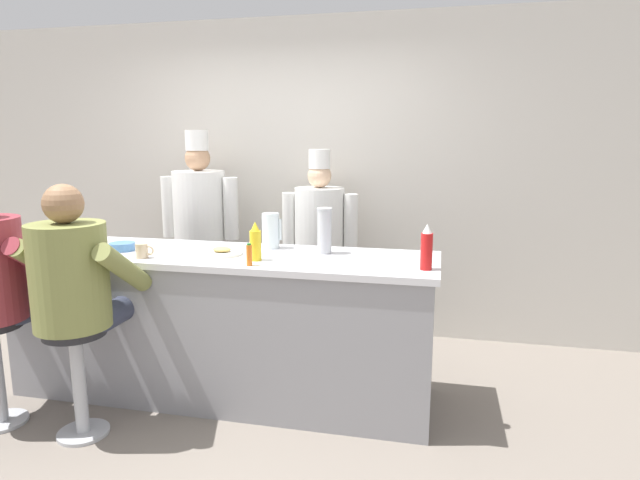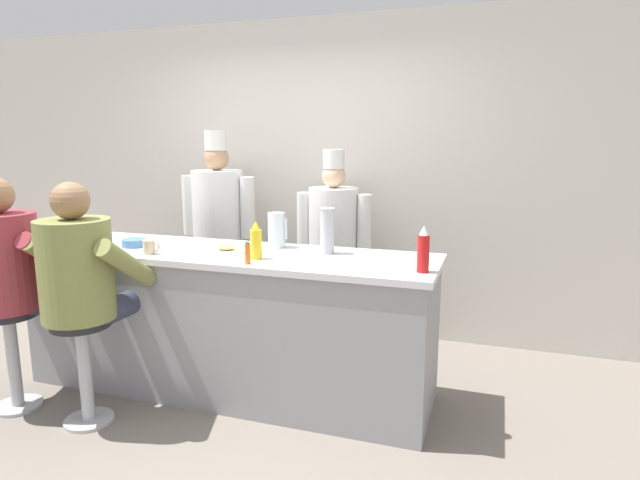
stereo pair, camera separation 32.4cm
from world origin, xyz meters
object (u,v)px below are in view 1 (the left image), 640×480
Objects in this scene: breakfast_plate at (222,252)px; coffee_mug_white at (28,242)px; hot_sauce_bottle_orange at (249,255)px; diner_seated_olive at (75,282)px; mustard_bottle_yellow at (255,242)px; cup_stack_steel at (324,231)px; ketchup_bottle_red at (427,248)px; water_pitcher_clear at (271,231)px; cook_in_whites_near at (200,225)px; cereal_bowl at (122,247)px; cook_in_whites_far at (320,239)px; coffee_mug_tan at (142,251)px.

coffee_mug_white is at bearing -174.88° from breakfast_plate.
hot_sauce_bottle_orange is at bearing -42.01° from breakfast_plate.
breakfast_plate is 0.18× the size of diner_seated_olive.
mustard_bottle_yellow is 0.80× the size of cup_stack_steel.
cup_stack_steel reaches higher than ketchup_bottle_red.
water_pitcher_clear is 0.16× the size of diner_seated_olive.
cook_in_whites_near is (-1.28, 0.88, -0.14)m from cup_stack_steel.
diner_seated_olive is at bearing -135.23° from water_pitcher_clear.
cereal_bowl is at bearing -178.15° from breakfast_plate.
ketchup_bottle_red is at bearing -20.37° from water_pitcher_clear.
coffee_mug_white is at bearing -179.64° from mustard_bottle_yellow.
cereal_bowl is 0.65m from coffee_mug_white.
cook_in_whites_far is at bearing 104.73° from cup_stack_steel.
ketchup_bottle_red is at bearing -2.83° from cereal_bowl.
diner_seated_olive is at bearing -165.94° from ketchup_bottle_red.
cook_in_whites_far is (0.12, 1.21, -0.19)m from mustard_bottle_yellow.
coffee_mug_tan is 0.41× the size of cup_stack_steel.
cook_in_whites_far reaches higher than cereal_bowl.
mustard_bottle_yellow reaches higher than coffee_mug_tan.
mustard_bottle_yellow is 1.84× the size of coffee_mug_white.
hot_sauce_bottle_orange is at bearing -94.70° from cook_in_whites_far.
diner_seated_olive is at bearing -120.90° from cook_in_whites_far.
cook_in_whites_far is (0.39, 1.10, -0.09)m from breakfast_plate.
hot_sauce_bottle_orange is 1.60m from cook_in_whites_near.
hot_sauce_bottle_orange is 0.50× the size of breakfast_plate.
cook_in_whites_far is (1.08, 1.12, -0.11)m from cereal_bowl.
ketchup_bottle_red is 2.61m from coffee_mug_white.
hot_sauce_bottle_orange is 0.98m from diner_seated_olive.
ketchup_bottle_red is 0.89× the size of cup_stack_steel.
cup_stack_steel reaches higher than mustard_bottle_yellow.
cook_in_whites_far is at bearing 85.30° from hot_sauce_bottle_orange.
mustard_bottle_yellow is at bearing 7.45° from coffee_mug_tan.
cook_in_whites_near is at bearing 121.41° from breakfast_plate.
ketchup_bottle_red is 0.72m from cup_stack_steel.
cereal_bowl is at bearing 177.17° from ketchup_bottle_red.
cereal_bowl is 0.10× the size of cook_in_whites_far.
hot_sauce_bottle_orange is (-1.00, -0.13, -0.06)m from ketchup_bottle_red.
mustard_bottle_yellow is 1.80× the size of hot_sauce_bottle_orange.
water_pitcher_clear reaches higher than cereal_bowl.
coffee_mug_tan is 0.94× the size of coffee_mug_white.
coffee_mug_tan reaches higher than breakfast_plate.
water_pitcher_clear is 0.15× the size of cook_in_whites_far.
cup_stack_steel is at bearing 38.71° from mustard_bottle_yellow.
diner_seated_olive is (0.70, -0.48, -0.11)m from coffee_mug_white.
ketchup_bottle_red is 1.98× the size of hot_sauce_bottle_orange.
hot_sauce_bottle_orange is at bearing -4.62° from coffee_mug_white.
cook_in_whites_far is (-0.24, 0.92, -0.23)m from cup_stack_steel.
coffee_mug_tan is 1.14m from cup_stack_steel.
cook_in_whites_far is (1.04, 0.04, -0.08)m from cook_in_whites_near.
hot_sauce_bottle_orange is 0.07× the size of cook_in_whites_near.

